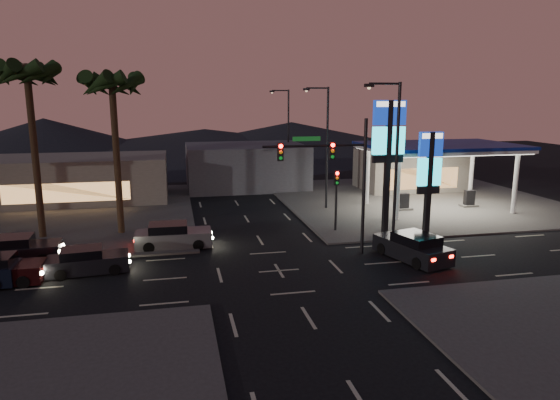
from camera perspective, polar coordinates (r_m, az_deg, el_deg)
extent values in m
plane|color=black|center=(27.14, -0.11, -8.09)|extent=(140.00, 140.00, 0.00)
cube|color=#47443F|center=(47.09, 15.06, 0.08)|extent=(24.00, 24.00, 0.12)
cube|color=#47443F|center=(43.32, -26.11, -1.70)|extent=(24.00, 24.00, 0.12)
cylinder|color=silver|center=(38.28, 13.31, 1.30)|extent=(0.36, 0.36, 5.00)
cylinder|color=silver|center=(43.50, 25.31, 1.70)|extent=(0.36, 0.36, 5.00)
cylinder|color=silver|center=(43.70, 9.96, 2.69)|extent=(0.36, 0.36, 5.00)
cylinder|color=silver|center=(48.33, 21.04, 2.93)|extent=(0.36, 0.36, 5.00)
cube|color=silver|center=(42.87, 17.84, 5.77)|extent=(12.00, 8.00, 0.50)
cube|color=white|center=(42.90, 17.82, 5.38)|extent=(11.60, 7.60, 0.06)
cube|color=navy|center=(42.86, 17.86, 5.97)|extent=(12.20, 8.20, 0.25)
cube|color=black|center=(42.11, 13.93, -0.17)|extent=(0.80, 0.50, 1.40)
cube|color=black|center=(45.05, 20.81, 0.17)|extent=(0.80, 0.50, 1.40)
cube|color=#726B5B|center=(52.05, 14.64, 3.34)|extent=(10.00, 6.00, 4.00)
cube|color=black|center=(33.79, 12.16, 3.45)|extent=(0.35, 0.35, 9.00)
cube|color=navy|center=(33.49, 12.43, 9.72)|extent=(2.20, 0.30, 1.60)
cube|color=white|center=(33.48, 12.47, 10.66)|extent=(1.98, 0.32, 0.35)
cube|color=#1AE9FE|center=(33.59, 12.29, 6.66)|extent=(2.20, 0.30, 1.80)
cube|color=black|center=(33.71, 12.21, 4.62)|extent=(2.09, 0.28, 0.50)
cube|color=black|center=(34.17, 16.60, 1.61)|extent=(0.35, 0.35, 7.00)
cube|color=navy|center=(33.83, 16.86, 6.12)|extent=(1.60, 0.30, 1.60)
cube|color=white|center=(33.79, 16.92, 7.05)|extent=(1.44, 0.32, 0.35)
cube|color=#1AE9FE|center=(34.03, 16.69, 3.10)|extent=(1.60, 0.30, 1.80)
cube|color=black|center=(34.22, 16.57, 1.12)|extent=(1.52, 0.28, 0.50)
cylinder|color=black|center=(29.53, 9.56, 1.41)|extent=(0.20, 0.20, 8.00)
cylinder|color=black|center=(28.22, 4.03, 6.20)|extent=(6.00, 0.14, 0.14)
cube|color=#0C3F14|center=(28.05, 3.05, 7.00)|extent=(1.60, 0.05, 0.25)
cube|color=black|center=(28.55, 5.96, 5.62)|extent=(0.32, 0.25, 1.00)
sphere|color=#FF0C07|center=(28.37, 6.07, 6.25)|extent=(0.22, 0.22, 0.22)
sphere|color=orange|center=(28.40, 6.05, 5.59)|extent=(0.20, 0.20, 0.20)
sphere|color=#0CB226|center=(28.44, 6.04, 4.93)|extent=(0.20, 0.20, 0.20)
cube|color=black|center=(27.77, 0.03, 5.52)|extent=(0.32, 0.25, 1.00)
sphere|color=#FF0C07|center=(27.59, 0.10, 6.17)|extent=(0.22, 0.22, 0.22)
sphere|color=orange|center=(27.62, 0.10, 5.49)|extent=(0.20, 0.20, 0.20)
sphere|color=#0CB226|center=(27.66, 0.10, 4.81)|extent=(0.20, 0.20, 0.20)
cylinder|color=black|center=(34.52, 6.41, -0.41)|extent=(0.16, 0.16, 4.00)
cube|color=black|center=(34.19, 6.48, 2.54)|extent=(0.32, 0.25, 1.00)
sphere|color=#FF0C07|center=(34.00, 6.57, 3.05)|extent=(0.22, 0.22, 0.22)
sphere|color=orange|center=(34.05, 6.56, 2.50)|extent=(0.20, 0.20, 0.20)
sphere|color=#0CB226|center=(34.10, 6.55, 1.95)|extent=(0.20, 0.20, 0.20)
cylinder|color=black|center=(29.06, 13.11, 3.10)|extent=(0.18, 0.18, 10.00)
cylinder|color=black|center=(28.40, 11.89, 12.89)|extent=(1.80, 0.12, 0.12)
cube|color=black|center=(28.04, 10.15, 12.77)|extent=(0.50, 0.25, 0.18)
sphere|color=#FFCC8C|center=(28.04, 10.15, 12.52)|extent=(0.20, 0.20, 0.20)
cylinder|color=black|center=(41.10, 5.40, 5.77)|extent=(0.18, 0.18, 10.00)
cylinder|color=black|center=(40.63, 4.30, 12.64)|extent=(1.80, 0.12, 0.12)
cube|color=black|center=(40.39, 3.04, 12.52)|extent=(0.50, 0.25, 0.18)
sphere|color=#FFCC8C|center=(40.39, 3.04, 12.35)|extent=(0.20, 0.20, 0.20)
cylinder|color=black|center=(54.56, 0.96, 7.25)|extent=(0.18, 0.18, 10.00)
cylinder|color=black|center=(54.21, 0.03, 12.41)|extent=(1.80, 0.12, 0.12)
cube|color=black|center=(54.03, -0.92, 12.30)|extent=(0.50, 0.25, 0.18)
sphere|color=#FFCC8C|center=(54.03, -0.92, 12.17)|extent=(0.20, 0.20, 0.20)
cylinder|color=black|center=(34.92, -18.15, 4.38)|extent=(0.44, 0.44, 10.20)
sphere|color=black|center=(34.70, -18.69, 12.76)|extent=(0.90, 0.90, 0.90)
cone|color=black|center=(34.58, -16.47, 12.40)|extent=(0.90, 2.74, 1.91)
cone|color=black|center=(35.52, -16.99, 12.33)|extent=(2.57, 2.57, 1.91)
cone|color=black|center=(35.99, -18.43, 12.23)|extent=(2.74, 0.90, 1.91)
cone|color=black|center=(35.72, -19.99, 12.14)|extent=(2.57, 2.57, 1.91)
cone|color=black|center=(34.86, -20.83, 12.11)|extent=(0.90, 2.74, 1.91)
cone|color=black|center=(33.89, -20.41, 12.18)|extent=(2.57, 2.57, 1.91)
cone|color=black|center=(33.40, -18.90, 12.29)|extent=(2.74, 0.90, 1.91)
cone|color=black|center=(33.69, -17.24, 12.38)|extent=(2.57, 2.57, 1.91)
cylinder|color=black|center=(35.76, -26.19, 4.41)|extent=(0.44, 0.44, 10.80)
sphere|color=black|center=(35.61, -26.98, 13.05)|extent=(0.90, 0.90, 0.90)
cone|color=black|center=(35.30, -24.84, 12.77)|extent=(0.90, 2.74, 1.91)
cone|color=black|center=(36.28, -25.13, 12.68)|extent=(2.57, 2.57, 1.91)
cone|color=black|center=(36.85, -26.42, 12.54)|extent=(2.74, 0.90, 1.91)
cone|color=black|center=(36.71, -27.99, 12.40)|extent=(2.57, 2.57, 1.91)
cone|color=black|center=(35.93, -28.98, 12.36)|extent=(0.90, 2.74, 1.91)
cone|color=black|center=(34.94, -28.80, 12.44)|extent=(2.57, 2.57, 1.91)
cone|color=black|center=(34.33, -27.48, 12.60)|extent=(2.74, 0.90, 1.91)
cone|color=black|center=(34.48, -25.81, 12.74)|extent=(2.57, 2.57, 1.91)
cube|color=#726B5B|center=(48.32, -22.35, 2.23)|extent=(16.00, 8.00, 4.00)
cube|color=#4C4C51|center=(51.98, -3.93, 3.90)|extent=(12.00, 9.00, 4.40)
cone|color=black|center=(87.46, -25.27, 6.48)|extent=(40.00, 40.00, 6.00)
cone|color=black|center=(87.64, 1.33, 7.26)|extent=(50.00, 50.00, 5.00)
cone|color=black|center=(85.46, -8.57, 6.68)|extent=(60.00, 60.00, 4.00)
cube|color=black|center=(28.57, -21.05, -6.78)|extent=(4.28, 2.16, 0.84)
cube|color=black|center=(28.43, -21.70, -5.73)|extent=(2.22, 1.80, 0.61)
cylinder|color=black|center=(29.35, -18.39, -6.55)|extent=(0.62, 0.29, 0.60)
cylinder|color=black|center=(27.83, -18.37, -7.54)|extent=(0.62, 0.29, 0.60)
cylinder|color=black|center=(29.50, -23.51, -6.84)|extent=(0.62, 0.29, 0.60)
cylinder|color=black|center=(28.00, -23.79, -7.84)|extent=(0.62, 0.29, 0.60)
sphere|color=#FFF2BF|center=(29.04, -16.94, -6.07)|extent=(0.21, 0.21, 0.21)
sphere|color=#FFF2BF|center=(27.97, -16.87, -6.75)|extent=(0.21, 0.21, 0.21)
cube|color=#FF140A|center=(29.26, -25.07, -6.39)|extent=(0.10, 0.24, 0.13)
cube|color=#FF140A|center=(28.20, -25.33, -7.07)|extent=(0.10, 0.24, 0.13)
cylinder|color=black|center=(29.26, -26.45, -7.21)|extent=(0.64, 0.24, 0.64)
cylinder|color=black|center=(27.72, -27.27, -8.31)|extent=(0.64, 0.24, 0.64)
sphere|color=#FFF2BF|center=(28.75, -25.08, -6.78)|extent=(0.22, 0.22, 0.22)
sphere|color=#FFF2BF|center=(27.65, -25.60, -7.54)|extent=(0.22, 0.22, 0.22)
cylinder|color=black|center=(29.56, -28.83, -7.22)|extent=(0.67, 0.26, 0.67)
sphere|color=#FFF2BF|center=(28.99, -27.46, -6.79)|extent=(0.23, 0.23, 0.23)
sphere|color=#FFF2BF|center=(27.85, -28.16, -7.59)|extent=(0.23, 0.23, 0.23)
cube|color=slate|center=(31.75, -12.04, -4.31)|extent=(4.65, 2.02, 0.94)
cube|color=black|center=(31.60, -12.65, -3.23)|extent=(2.34, 1.82, 0.68)
cylinder|color=black|center=(32.68, -9.42, -4.19)|extent=(0.68, 0.26, 0.67)
cylinder|color=black|center=(30.96, -9.31, -5.08)|extent=(0.68, 0.26, 0.67)
cylinder|color=black|center=(32.74, -14.57, -4.38)|extent=(0.68, 0.26, 0.67)
cylinder|color=black|center=(31.04, -14.76, -5.28)|extent=(0.68, 0.26, 0.67)
sphere|color=#FFF2BF|center=(32.37, -7.94, -3.72)|extent=(0.23, 0.23, 0.23)
sphere|color=#FFF2BF|center=(31.16, -7.80, -4.32)|extent=(0.23, 0.23, 0.23)
cube|color=#FF140A|center=(32.45, -16.11, -3.88)|extent=(0.09, 0.26, 0.15)
cube|color=#FF140A|center=(31.25, -16.30, -4.49)|extent=(0.09, 0.26, 0.15)
cube|color=black|center=(31.93, -27.80, -5.35)|extent=(4.65, 2.14, 0.93)
cube|color=black|center=(31.84, -28.45, -4.30)|extent=(2.37, 1.87, 0.67)
cylinder|color=black|center=(32.52, -24.93, -5.23)|extent=(0.68, 0.28, 0.66)
cylinder|color=black|center=(30.86, -25.47, -6.15)|extent=(0.68, 0.28, 0.66)
sphere|color=#FFF2BF|center=(32.05, -23.59, -4.78)|extent=(0.23, 0.23, 0.23)
sphere|color=#FFF2BF|center=(30.87, -23.92, -5.41)|extent=(0.23, 0.23, 0.23)
cube|color=black|center=(29.79, 14.82, -5.48)|extent=(3.17, 5.07, 0.96)
cube|color=black|center=(29.39, 15.30, -4.44)|extent=(2.38, 2.76, 0.70)
cylinder|color=black|center=(30.36, 11.61, -5.49)|extent=(0.43, 0.73, 0.69)
cylinder|color=black|center=(31.51, 14.19, -4.98)|extent=(0.43, 0.73, 0.69)
cylinder|color=black|center=(28.23, 15.47, -7.00)|extent=(0.43, 0.73, 0.69)
cylinder|color=black|center=(29.46, 18.08, -6.37)|extent=(0.43, 0.73, 0.69)
cube|color=#FF140A|center=(27.70, 17.13, -6.57)|extent=(0.28, 0.15, 0.15)
cube|color=#FF140A|center=(28.59, 18.98, -6.12)|extent=(0.28, 0.15, 0.15)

